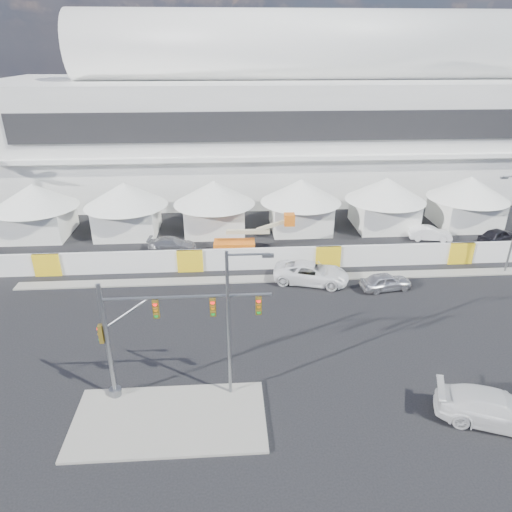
{
  "coord_description": "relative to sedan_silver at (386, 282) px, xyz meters",
  "views": [
    {
      "loc": [
        -2.69,
        -21.3,
        17.76
      ],
      "look_at": [
        -0.61,
        10.0,
        3.33
      ],
      "focal_mm": 32.0,
      "sensor_mm": 36.0,
      "label": 1
    }
  ],
  "objects": [
    {
      "name": "tent_row",
      "position": [
        -9.31,
        13.84,
        2.45
      ],
      "size": [
        53.4,
        8.4,
        5.4
      ],
      "color": "white",
      "rests_on": "ground"
    },
    {
      "name": "far_curb",
      "position": [
        10.19,
        2.34,
        -0.63
      ],
      "size": [
        80.0,
        1.2,
        0.12
      ],
      "primitive_type": "cube",
      "color": "gray",
      "rests_on": "ground"
    },
    {
      "name": "lot_car_b",
      "position": [
        14.2,
        8.67,
        0.05
      ],
      "size": [
        3.34,
        4.68,
        1.48
      ],
      "primitive_type": "imported",
      "rotation": [
        0.0,
        0.0,
        1.98
      ],
      "color": "black",
      "rests_on": "ground"
    },
    {
      "name": "lot_car_c",
      "position": [
        -17.82,
        8.86,
        -0.04
      ],
      "size": [
        2.21,
        4.67,
        1.31
      ],
      "primitive_type": "imported",
      "rotation": [
        0.0,
        0.0,
        1.49
      ],
      "color": "#A5A6A9",
      "rests_on": "ground"
    },
    {
      "name": "stadium",
      "position": [
        -1.1,
        31.34,
        8.76
      ],
      "size": [
        80.0,
        24.8,
        21.98
      ],
      "color": "silver",
      "rests_on": "ground"
    },
    {
      "name": "pickup_near",
      "position": [
        0.98,
        -14.32,
        0.16
      ],
      "size": [
        4.25,
        6.32,
        1.7
      ],
      "primitive_type": "imported",
      "rotation": [
        0.0,
        0.0,
        1.22
      ],
      "color": "white",
      "rests_on": "ground"
    },
    {
      "name": "pickup_curb",
      "position": [
        -5.74,
        1.62,
        0.16
      ],
      "size": [
        4.39,
        6.67,
        1.71
      ],
      "primitive_type": "imported",
      "rotation": [
        0.0,
        0.0,
        1.3
      ],
      "color": "white",
      "rests_on": "ground"
    },
    {
      "name": "median_island",
      "position": [
        -15.81,
        -13.16,
        -0.62
      ],
      "size": [
        10.0,
        5.0,
        0.15
      ],
      "primitive_type": "cube",
      "color": "gray",
      "rests_on": "ground"
    },
    {
      "name": "traffic_mast",
      "position": [
        -17.02,
        -11.16,
        3.33
      ],
      "size": [
        8.99,
        0.68,
        6.95
      ],
      "color": "slate",
      "rests_on": "median_island"
    },
    {
      "name": "sedan_silver",
      "position": [
        0.0,
        0.0,
        0.0
      ],
      "size": [
        2.27,
        4.29,
        1.39
      ],
      "primitive_type": "imported",
      "rotation": [
        0.0,
        0.0,
        1.73
      ],
      "color": "#BCBCC1",
      "rests_on": "ground"
    },
    {
      "name": "hoarding_fence",
      "position": [
        -3.81,
        4.34,
        0.31
      ],
      "size": [
        70.0,
        0.25,
        2.0
      ],
      "primitive_type": "cube",
      "color": "white",
      "rests_on": "ground"
    },
    {
      "name": "ground",
      "position": [
        -9.81,
        -10.16,
        -0.69
      ],
      "size": [
        160.0,
        160.0,
        0.0
      ],
      "primitive_type": "plane",
      "color": "black",
      "rests_on": "ground"
    },
    {
      "name": "lot_car_a",
      "position": [
        7.79,
        9.85,
        -0.01
      ],
      "size": [
        2.22,
        4.35,
        1.37
      ],
      "primitive_type": "imported",
      "rotation": [
        0.0,
        0.0,
        1.38
      ],
      "color": "white",
      "rests_on": "ground"
    },
    {
      "name": "boom_lift",
      "position": [
        -11.2,
        7.94,
        0.34
      ],
      "size": [
        7.56,
        1.85,
        3.84
      ],
      "rotation": [
        0.0,
        0.0,
        -0.04
      ],
      "color": "orange",
      "rests_on": "ground"
    },
    {
      "name": "streetlight_median",
      "position": [
        -12.37,
        -11.35,
        4.41
      ],
      "size": [
        2.39,
        0.24,
        8.63
      ],
      "color": "gray",
      "rests_on": "median_island"
    }
  ]
}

